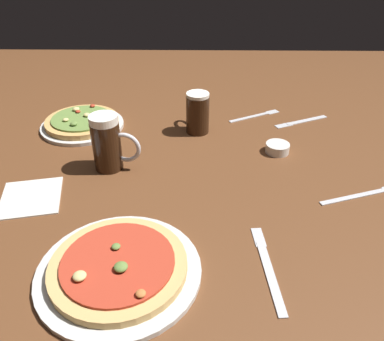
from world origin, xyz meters
name	(u,v)px	position (x,y,z in m)	size (l,w,h in m)	color
ground_plane	(192,181)	(0.00, 0.00, -0.01)	(2.40, 2.40, 0.03)	brown
pizza_plate_near	(119,268)	(-0.14, -0.35, 0.02)	(0.33, 0.33, 0.05)	silver
pizza_plate_far	(82,123)	(-0.37, 0.29, 0.02)	(0.27, 0.27, 0.05)	silver
beer_mug_dark	(197,113)	(0.01, 0.27, 0.07)	(0.07, 0.12, 0.13)	black
beer_mug_amber	(108,143)	(-0.23, 0.04, 0.08)	(0.14, 0.08, 0.16)	black
ramekin_sauce	(277,148)	(0.25, 0.14, 0.01)	(0.07, 0.07, 0.03)	silver
napkin_folded	(31,197)	(-0.41, -0.10, 0.00)	(0.15, 0.16, 0.01)	silver
fork_left	(363,194)	(0.44, -0.08, 0.00)	(0.23, 0.09, 0.01)	silver
knife_right	(301,121)	(0.37, 0.34, 0.00)	(0.20, 0.10, 0.01)	silver
fork_spare	(256,115)	(0.22, 0.39, 0.00)	(0.19, 0.11, 0.01)	silver
knife_spare	(268,266)	(0.16, -0.33, 0.00)	(0.04, 0.24, 0.01)	silver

